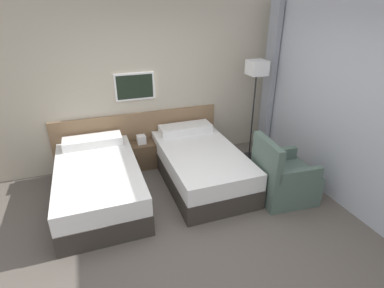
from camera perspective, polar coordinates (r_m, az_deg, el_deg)
ground_plane at (r=3.81m, az=0.64°, el=-16.94°), size 16.00×16.00×0.00m
wall_headboard at (r=5.08m, az=-8.22°, el=10.63°), size 10.00×0.10×2.70m
wall_window at (r=4.25m, az=29.64°, el=5.22°), size 0.21×4.65×2.70m
bed_near_door at (r=4.43m, az=-17.31°, el=-7.02°), size 1.11×1.95×0.67m
bed_near_window at (r=4.68m, az=1.60°, el=-3.91°), size 1.11×1.95×0.67m
nightstand at (r=5.16m, az=-9.40°, el=-1.93°), size 0.43×0.34×0.58m
floor_lamp at (r=5.12m, az=12.18°, el=12.81°), size 0.29×0.29×1.73m
armchair at (r=4.46m, az=16.85°, el=-6.44°), size 0.81×0.77×0.93m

